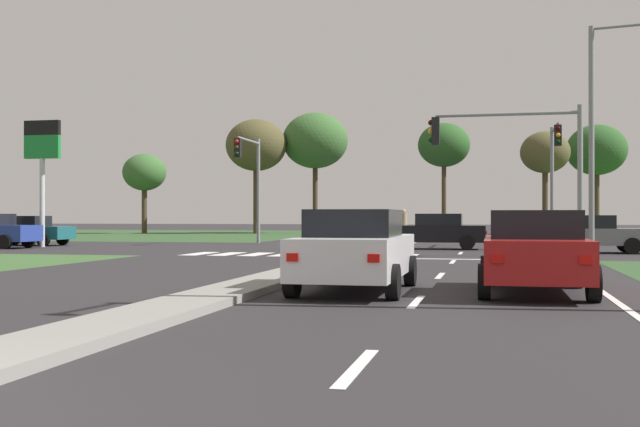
{
  "coord_description": "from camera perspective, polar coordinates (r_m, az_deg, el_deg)",
  "views": [
    {
      "loc": [
        4.81,
        -4.18,
        1.48
      ],
      "look_at": [
        -3.13,
        31.73,
        1.58
      ],
      "focal_mm": 44.4,
      "sensor_mm": 36.0,
      "label": 1
    }
  ],
  "objects": [
    {
      "name": "ground_plane",
      "position": [
        34.54,
        4.46,
        -2.62
      ],
      "size": [
        200.0,
        200.0,
        0.0
      ],
      "primitive_type": "plane",
      "color": "#282628"
    },
    {
      "name": "grass_verge_far_left",
      "position": [
        66.06,
        -14.85,
        -1.44
      ],
      "size": [
        35.0,
        35.0,
        0.01
      ],
      "primitive_type": "cube",
      "color": "#2D4C28",
      "rests_on": "ground"
    },
    {
      "name": "median_island_near",
      "position": [
        15.98,
        -5.12,
        -5.23
      ],
      "size": [
        1.2,
        22.0,
        0.14
      ],
      "primitive_type": "cube",
      "color": "gray",
      "rests_on": "ground"
    },
    {
      "name": "median_island_far",
      "position": [
        59.39,
        7.82,
        -1.52
      ],
      "size": [
        1.2,
        36.0,
        0.14
      ],
      "primitive_type": "cube",
      "color": "#ADA89E",
      "rests_on": "ground"
    },
    {
      "name": "lane_dash_near",
      "position": [
        7.84,
        2.68,
        -11.01
      ],
      "size": [
        0.14,
        2.0,
        0.01
      ],
      "primitive_type": "cube",
      "color": "silver",
      "rests_on": "ground"
    },
    {
      "name": "lane_dash_second",
      "position": [
        13.73,
        6.96,
        -6.33
      ],
      "size": [
        0.14,
        2.0,
        0.01
      ],
      "primitive_type": "cube",
      "color": "silver",
      "rests_on": "ground"
    },
    {
      "name": "lane_dash_third",
      "position": [
        19.69,
        8.64,
        -4.46
      ],
      "size": [
        0.14,
        2.0,
        0.01
      ],
      "primitive_type": "cube",
      "color": "silver",
      "rests_on": "ground"
    },
    {
      "name": "lane_dash_fourth",
      "position": [
        25.67,
        9.54,
        -3.46
      ],
      "size": [
        0.14,
        2.0,
        0.01
      ],
      "primitive_type": "cube",
      "color": "silver",
      "rests_on": "ground"
    },
    {
      "name": "lane_dash_fifth",
      "position": [
        31.65,
        10.09,
        -2.83
      ],
      "size": [
        0.14,
        2.0,
        0.01
      ],
      "primitive_type": "cube",
      "color": "silver",
      "rests_on": "ground"
    },
    {
      "name": "edge_line_right",
      "position": [
        16.37,
        19.66,
        -5.33
      ],
      "size": [
        0.14,
        24.0,
        0.01
      ],
      "primitive_type": "cube",
      "color": "silver",
      "rests_on": "ground"
    },
    {
      "name": "stop_bar_near",
      "position": [
        27.23,
        10.34,
        -3.27
      ],
      "size": [
        6.4,
        0.5,
        0.01
      ],
      "primitive_type": "cube",
      "color": "silver",
      "rests_on": "ground"
    },
    {
      "name": "crosswalk_bar_near",
      "position": [
        31.1,
        -8.68,
        -2.88
      ],
      "size": [
        0.7,
        2.8,
        0.01
      ],
      "primitive_type": "cube",
      "color": "silver",
      "rests_on": "ground"
    },
    {
      "name": "crosswalk_bar_second",
      "position": [
        30.71,
        -6.68,
        -2.92
      ],
      "size": [
        0.7,
        2.8,
        0.01
      ],
      "primitive_type": "cube",
      "color": "silver",
      "rests_on": "ground"
    },
    {
      "name": "crosswalk_bar_third",
      "position": [
        30.35,
        -4.63,
        -2.95
      ],
      "size": [
        0.7,
        2.8,
        0.01
      ],
      "primitive_type": "cube",
      "color": "silver",
      "rests_on": "ground"
    },
    {
      "name": "crosswalk_bar_fourth",
      "position": [
        30.03,
        -2.53,
        -2.98
      ],
      "size": [
        0.7,
        2.8,
        0.01
      ],
      "primitive_type": "cube",
      "color": "silver",
      "rests_on": "ground"
    },
    {
      "name": "crosswalk_bar_fifth",
      "position": [
        29.76,
        -0.38,
        -3.0
      ],
      "size": [
        0.7,
        2.8,
        0.01
      ],
      "primitive_type": "cube",
      "color": "silver",
      "rests_on": "ground"
    },
    {
      "name": "crosswalk_bar_sixth",
      "position": [
        29.52,
        1.8,
        -3.03
      ],
      "size": [
        0.7,
        2.8,
        0.01
      ],
      "primitive_type": "cube",
      "color": "silver",
      "rests_on": "ground"
    },
    {
      "name": "crosswalk_bar_seventh",
      "position": [
        29.33,
        4.01,
        -3.05
      ],
      "size": [
        0.7,
        2.8,
        0.01
      ],
      "primitive_type": "cube",
      "color": "silver",
      "rests_on": "ground"
    },
    {
      "name": "crosswalk_bar_eighth",
      "position": [
        29.18,
        6.24,
        -3.06
      ],
      "size": [
        0.7,
        2.8,
        0.01
      ],
      "primitive_type": "cube",
      "color": "silver",
      "rests_on": "ground"
    },
    {
      "name": "car_white_near",
      "position": [
        15.45,
        2.58,
        -2.63
      ],
      "size": [
        2.04,
        4.57,
        1.6
      ],
      "color": "silver",
      "rests_on": "ground"
    },
    {
      "name": "car_maroon_second",
      "position": [
        48.86,
        4.17,
        -1.01
      ],
      "size": [
        1.96,
        4.33,
        1.47
      ],
      "rotation": [
        0.0,
        0.0,
        3.14
      ],
      "color": "maroon",
      "rests_on": "ground"
    },
    {
      "name": "car_red_third",
      "position": [
        15.57,
        15.19,
        -2.64
      ],
      "size": [
        2.05,
        4.4,
        1.58
      ],
      "color": "#A31919",
      "rests_on": "ground"
    },
    {
      "name": "car_black_fourth",
      "position": [
        35.43,
        8.41,
        -1.26
      ],
      "size": [
        4.38,
        2.02,
        1.57
      ],
      "rotation": [
        0.0,
        0.0,
        1.57
      ],
      "color": "black",
      "rests_on": "ground"
    },
    {
      "name": "car_grey_seventh",
      "position": [
        33.28,
        18.83,
        -1.38
      ],
      "size": [
        4.56,
        2.06,
        1.5
      ],
      "rotation": [
        0.0,
        0.0,
        -1.57
      ],
      "color": "slate",
      "rests_on": "ground"
    },
    {
      "name": "car_teal_eighth",
      "position": [
        42.0,
        -20.29,
        -1.14
      ],
      "size": [
        4.25,
        1.98,
        1.47
      ],
      "rotation": [
        0.0,
        0.0,
        -1.57
      ],
      "color": "#19565B",
      "rests_on": "ground"
    },
    {
      "name": "traffic_signal_near_right",
      "position": [
        27.67,
        14.22,
        4.27
      ],
      "size": [
        5.13,
        0.32,
        5.19
      ],
      "color": "gray",
      "rests_on": "ground"
    },
    {
      "name": "traffic_signal_far_right",
      "position": [
        39.55,
        16.52,
        3.49
      ],
      "size": [
        0.32,
        4.07,
        5.88
      ],
      "color": "gray",
      "rests_on": "ground"
    },
    {
      "name": "traffic_signal_far_left",
      "position": [
        41.39,
        -5.01,
        3.08
      ],
      "size": [
        0.32,
        3.86,
        5.62
      ],
      "color": "gray",
      "rests_on": "ground"
    },
    {
      "name": "street_lamp_second",
      "position": [
        30.15,
        19.42,
        5.96
      ],
      "size": [
        2.47,
        0.67,
        8.29
      ],
      "color": "gray",
      "rests_on": "ground"
    },
    {
      "name": "pedestrian_at_median",
      "position": [
        42.77,
        6.06,
        -0.58
      ],
      "size": [
        0.34,
        0.34,
        1.7
      ],
      "rotation": [
        0.0,
        0.0,
        1.87
      ],
      "color": "maroon",
      "rests_on": "median_island_far"
    },
    {
      "name": "fuel_price_totem",
      "position": [
        39.7,
        -19.38,
        4.03
      ],
      "size": [
        1.8,
        0.24,
        5.99
      ],
      "color": "silver",
      "rests_on": "ground"
    },
    {
      "name": "treeline_near",
      "position": [
        67.37,
        -12.54,
        2.87
      ],
      "size": [
        3.6,
        3.6,
        6.63
      ],
      "color": "#423323",
      "rests_on": "ground"
    },
    {
      "name": "treeline_second",
      "position": [
        66.13,
        -4.63,
        4.89
      ],
      "size": [
        5.05,
        5.05,
        9.49
      ],
      "color": "#423323",
      "rests_on": "ground"
    },
    {
      "name": "treeline_third",
      "position": [
        67.19,
        -0.35,
        5.25
      ],
      "size": [
        5.54,
        5.54,
        10.21
      ],
      "color": "#423323",
      "rests_on": "ground"
    },
    {
      "name": "treeline_fourth",
      "position": [
        62.6,
        8.92,
        4.86
      ],
      "size": [
        4.04,
        4.04,
        8.72
      ],
      "color": "#423323",
      "rests_on": "ground"
    },
    {
      "name": "treeline_fifth",
      "position": [
        61.15,
        15.91,
        4.2
      ],
      "size": [
        3.65,
        3.65,
        7.75
      ],
      "color": "#423323",
      "rests_on": "ground"
    },
    {
      "name": "treeline_sixth",
      "position": [
        64.71,
        19.31,
        4.31
      ],
      "size": [
        4.59,
        4.59,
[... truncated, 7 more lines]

